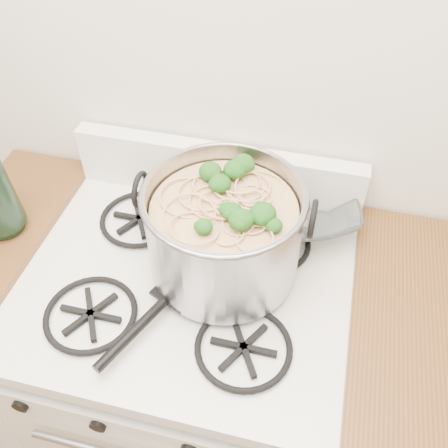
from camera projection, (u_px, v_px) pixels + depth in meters
gas_range at (194, 375)px, 1.49m from camera, size 0.76×0.66×0.92m
counter_left at (40, 335)px, 1.56m from camera, size 0.25×0.65×0.92m
stock_pot at (224, 232)px, 1.09m from camera, size 0.38×0.35×0.23m
spatula at (180, 285)px, 1.11m from camera, size 0.39×0.40×0.02m
glass_bowl at (302, 215)px, 1.26m from camera, size 0.14×0.14×0.03m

